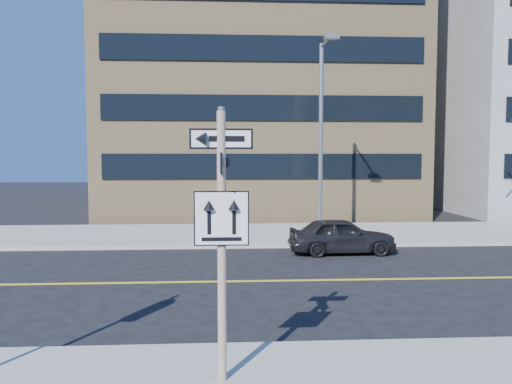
{
  "coord_description": "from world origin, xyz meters",
  "views": [
    {
      "loc": [
        0.09,
        -9.77,
        3.49
      ],
      "look_at": [
        0.88,
        4.0,
        2.51
      ],
      "focal_mm": 35.0,
      "sensor_mm": 36.0,
      "label": 1
    }
  ],
  "objects": [
    {
      "name": "ground",
      "position": [
        0.0,
        0.0,
        0.0
      ],
      "size": [
        120.0,
        120.0,
        0.0
      ],
      "primitive_type": "plane",
      "color": "black",
      "rests_on": "ground"
    },
    {
      "name": "sign_pole",
      "position": [
        0.0,
        -2.51,
        2.44
      ],
      "size": [
        0.92,
        0.92,
        4.06
      ],
      "color": "silver",
      "rests_on": "near_sidewalk"
    },
    {
      "name": "parked_car_a",
      "position": [
        4.2,
        7.84,
        0.65
      ],
      "size": [
        1.63,
        3.85,
        1.3
      ],
      "primitive_type": "imported",
      "rotation": [
        0.0,
        0.0,
        1.6
      ],
      "color": "black",
      "rests_on": "ground"
    },
    {
      "name": "streetlight_a",
      "position": [
        4.0,
        10.76,
        4.76
      ],
      "size": [
        0.55,
        2.25,
        8.0
      ],
      "color": "gray",
      "rests_on": "far_sidewalk"
    },
    {
      "name": "building_brick",
      "position": [
        2.0,
        25.0,
        9.0
      ],
      "size": [
        18.0,
        18.0,
        18.0
      ],
      "primitive_type": "cube",
      "color": "tan",
      "rests_on": "ground"
    }
  ]
}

